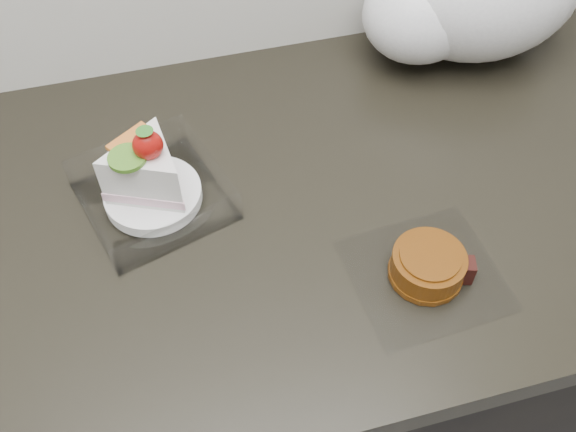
% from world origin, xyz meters
% --- Properties ---
extents(counter, '(2.04, 0.64, 0.90)m').
position_xyz_m(counter, '(0.00, 1.69, 0.45)').
color(counter, black).
rests_on(counter, ground).
extents(cake_tray, '(0.21, 0.21, 0.13)m').
position_xyz_m(cake_tray, '(-0.06, 1.73, 0.94)').
color(cake_tray, white).
rests_on(cake_tray, counter).
extents(mooncake_wrap, '(0.18, 0.17, 0.04)m').
position_xyz_m(mooncake_wrap, '(0.24, 1.53, 0.92)').
color(mooncake_wrap, white).
rests_on(mooncake_wrap, counter).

